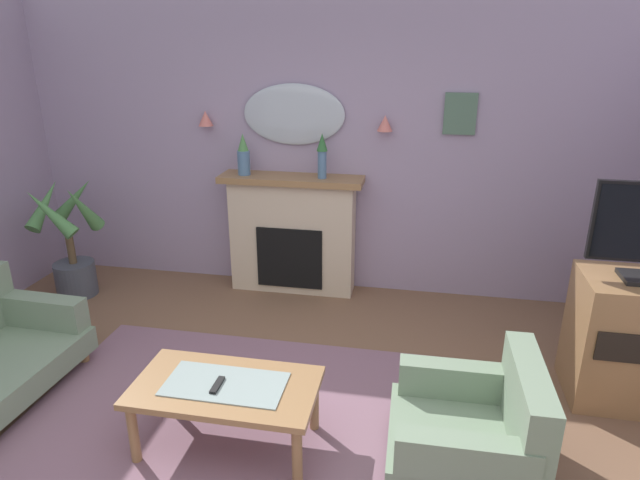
# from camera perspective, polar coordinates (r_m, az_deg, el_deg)

# --- Properties ---
(floor) EXTENTS (6.90, 6.21, 0.10)m
(floor) POSITION_cam_1_polar(r_m,az_deg,el_deg) (3.52, -7.75, -23.11)
(floor) COLOR brown
(floor) RESTS_ON ground
(wall_back) EXTENTS (6.90, 0.10, 2.82)m
(wall_back) POSITION_cam_1_polar(r_m,az_deg,el_deg) (5.23, 0.67, 9.80)
(wall_back) COLOR #9E8CA8
(wall_back) RESTS_ON ground
(patterned_rug) EXTENTS (3.20, 2.40, 0.01)m
(patterned_rug) POSITION_cam_1_polar(r_m,az_deg,el_deg) (3.62, -6.75, -20.37)
(patterned_rug) COLOR #7F5B6B
(patterned_rug) RESTS_ON ground
(fireplace) EXTENTS (1.36, 0.36, 1.16)m
(fireplace) POSITION_cam_1_polar(r_m,az_deg,el_deg) (5.30, -2.92, 0.51)
(fireplace) COLOR beige
(fireplace) RESTS_ON ground
(mantel_vase_right) EXTENTS (0.12, 0.12, 0.39)m
(mantel_vase_right) POSITION_cam_1_polar(r_m,az_deg,el_deg) (5.19, -8.04, 8.74)
(mantel_vase_right) COLOR #4C7093
(mantel_vase_right) RESTS_ON fireplace
(mantel_vase_centre) EXTENTS (0.10, 0.10, 0.41)m
(mantel_vase_centre) POSITION_cam_1_polar(r_m,az_deg,el_deg) (4.99, 0.22, 9.05)
(mantel_vase_centre) COLOR #4C7093
(mantel_vase_centre) RESTS_ON fireplace
(wall_mirror) EXTENTS (0.96, 0.06, 0.56)m
(wall_mirror) POSITION_cam_1_polar(r_m,az_deg,el_deg) (5.16, -2.77, 13.03)
(wall_mirror) COLOR #B2BCC6
(wall_sconce_left) EXTENTS (0.14, 0.14, 0.14)m
(wall_sconce_left) POSITION_cam_1_polar(r_m,az_deg,el_deg) (5.39, -11.94, 12.39)
(wall_sconce_left) COLOR #D17066
(wall_sconce_right) EXTENTS (0.14, 0.14, 0.14)m
(wall_sconce_right) POSITION_cam_1_polar(r_m,az_deg,el_deg) (4.99, 6.85, 12.09)
(wall_sconce_right) COLOR #D17066
(framed_picture) EXTENTS (0.28, 0.03, 0.36)m
(framed_picture) POSITION_cam_1_polar(r_m,az_deg,el_deg) (5.04, 14.52, 12.71)
(framed_picture) COLOR #4C6B56
(coffee_table) EXTENTS (1.10, 0.60, 0.45)m
(coffee_table) POSITION_cam_1_polar(r_m,az_deg,el_deg) (3.41, -9.87, -15.49)
(coffee_table) COLOR olive
(coffee_table) RESTS_ON ground
(tv_remote) EXTENTS (0.04, 0.16, 0.02)m
(tv_remote) POSITION_cam_1_polar(r_m,az_deg,el_deg) (3.35, -10.74, -14.78)
(tv_remote) COLOR black
(tv_remote) RESTS_ON coffee_table
(armchair_near_fireplace) EXTENTS (0.83, 0.83, 0.71)m
(armchair_near_fireplace) POSITION_cam_1_polar(r_m,az_deg,el_deg) (3.37, 16.20, -18.25)
(armchair_near_fireplace) COLOR gray
(armchair_near_fireplace) RESTS_ON ground
(tv_cabinet) EXTENTS (0.80, 0.57, 0.90)m
(tv_cabinet) POSITION_cam_1_polar(r_m,az_deg,el_deg) (4.30, 30.21, -9.08)
(tv_cabinet) COLOR olive
(tv_cabinet) RESTS_ON ground
(potted_plant_tall_palm) EXTENTS (0.61, 0.63, 1.16)m
(potted_plant_tall_palm) POSITION_cam_1_polar(r_m,az_deg,el_deg) (5.71, -24.79, -0.50)
(potted_plant_tall_palm) COLOR #474C56
(potted_plant_tall_palm) RESTS_ON ground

